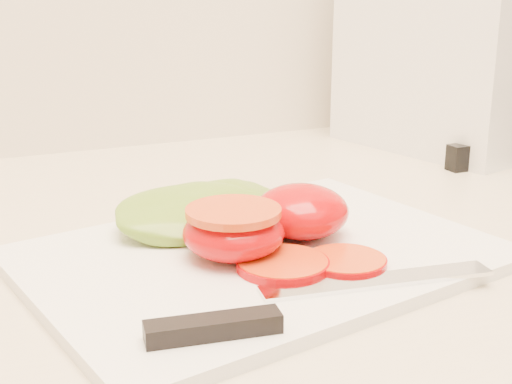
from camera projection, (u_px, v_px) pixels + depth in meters
name	position (u px, v px, depth m)	size (l,w,h in m)	color
cutting_board	(261.00, 256.00, 0.56)	(0.35, 0.26, 0.01)	white
tomato_half_dome	(301.00, 211.00, 0.58)	(0.08, 0.08, 0.04)	#CA0001
tomato_half_cut	(234.00, 230.00, 0.54)	(0.08, 0.08, 0.04)	#CA0001
tomato_slice_0	(283.00, 264.00, 0.52)	(0.07, 0.07, 0.01)	#D15B1B
tomato_slice_1	(346.00, 261.00, 0.53)	(0.06, 0.06, 0.01)	#D15B1B
lettuce_leaf_0	(197.00, 213.00, 0.60)	(0.14, 0.10, 0.03)	olive
lettuce_leaf_1	(237.00, 203.00, 0.63)	(0.11, 0.08, 0.02)	olive
knife	(284.00, 307.00, 0.45)	(0.26, 0.06, 0.01)	silver
appliance	(458.00, 29.00, 0.91)	(0.20, 0.25, 0.30)	white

